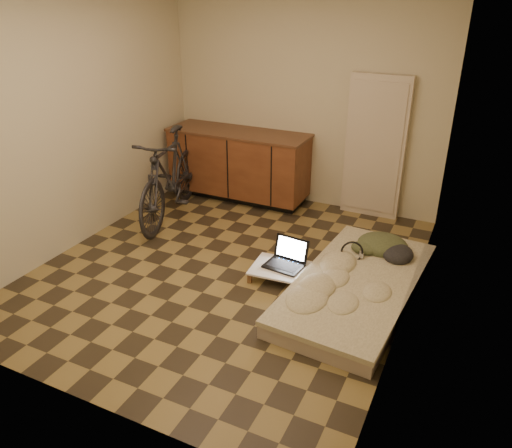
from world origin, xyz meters
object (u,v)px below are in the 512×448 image
at_px(laptop, 286,260).
at_px(futon, 356,287).
at_px(bicycle, 169,172).
at_px(lap_desk, 287,270).

bearing_deg(laptop, futon, 1.75).
bearing_deg(futon, laptop, -179.89).
xyz_separation_m(bicycle, futon, (2.50, -0.71, -0.50)).
bearing_deg(lap_desk, bicycle, 153.94).
bearing_deg(bicycle, futon, -28.53).
height_order(futon, laptop, laptop).
bearing_deg(bicycle, laptop, -32.84).
height_order(bicycle, futon, bicycle).
bearing_deg(futon, lap_desk, -174.17).
xyz_separation_m(bicycle, lap_desk, (1.82, -0.72, -0.49)).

